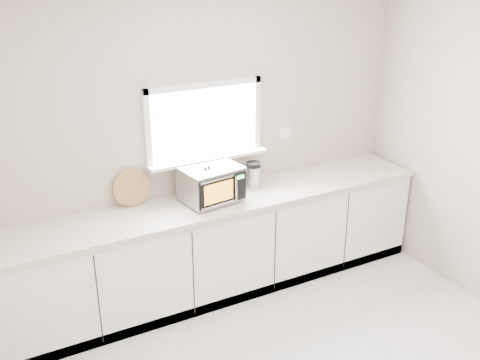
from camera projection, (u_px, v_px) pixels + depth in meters
back_wall at (204, 141)px, 4.99m from camera, size 4.00×0.17×2.70m
cabinets at (220, 247)px, 5.10m from camera, size 3.92×0.60×0.88m
countertop at (220, 201)px, 4.92m from camera, size 3.92×0.64×0.04m
microwave at (211, 183)px, 4.82m from camera, size 0.53×0.44×0.31m
knife_block at (204, 186)px, 4.82m from camera, size 0.17×0.26×0.34m
cutting_board at (132, 187)px, 4.74m from camera, size 0.33×0.08×0.32m
coffee_grinder at (253, 174)px, 5.13m from camera, size 0.16×0.16×0.24m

